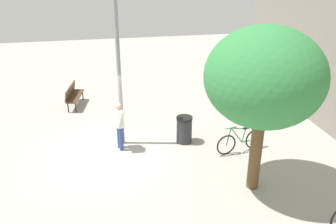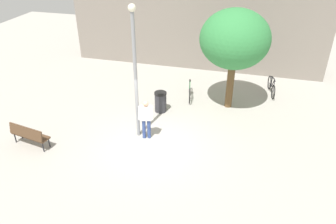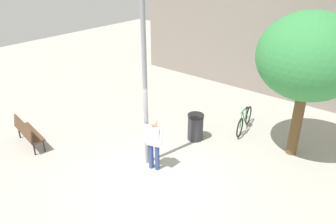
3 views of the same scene
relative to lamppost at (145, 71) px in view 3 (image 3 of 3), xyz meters
name	(u,v)px [view 3 (image 3 of 3)]	position (x,y,z in m)	size (l,w,h in m)	color
ground_plane	(157,177)	(0.74, -0.41, -3.01)	(36.00, 36.00, 0.00)	#A8A399
building_facade	(290,14)	(0.74, 8.46, 0.52)	(14.57, 2.00, 7.06)	gray
lamppost	(145,71)	(0.00, 0.00, 0.00)	(0.28, 0.28, 5.24)	gray
person_by_lamppost	(154,141)	(0.39, -0.11, -2.04)	(0.63, 0.39, 1.67)	#334784
park_bench	(27,131)	(-3.79, -1.82, -2.46)	(1.66, 0.75, 0.92)	#513823
plaza_tree	(309,57)	(3.29, 3.39, 0.24)	(3.02, 3.02, 4.55)	brown
bicycle_green	(244,121)	(1.34, 3.80, -2.62)	(0.40, 1.78, 0.97)	black
trash_bin	(195,127)	(0.33, 2.12, -2.52)	(0.56, 0.56, 0.95)	#2D2D33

